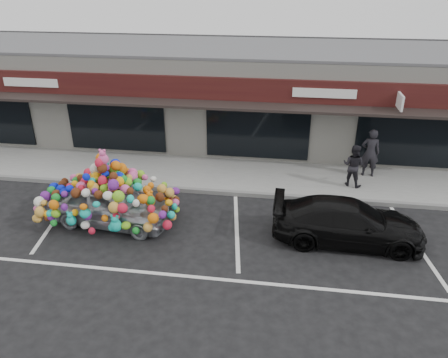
# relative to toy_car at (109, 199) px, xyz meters

# --- Properties ---
(ground) EXTENTS (90.00, 90.00, 0.00)m
(ground) POSITION_rel_toy_car_xyz_m (1.25, -0.06, -0.84)
(ground) COLOR black
(ground) RESTS_ON ground
(shop_building) EXTENTS (24.00, 7.20, 4.31)m
(shop_building) POSITION_rel_toy_car_xyz_m (1.25, 8.39, 1.32)
(shop_building) COLOR silver
(shop_building) RESTS_ON ground
(sidewalk) EXTENTS (26.00, 3.00, 0.15)m
(sidewalk) POSITION_rel_toy_car_xyz_m (1.25, 3.94, -0.77)
(sidewalk) COLOR gray
(sidewalk) RESTS_ON ground
(kerb) EXTENTS (26.00, 0.18, 0.16)m
(kerb) POSITION_rel_toy_car_xyz_m (1.25, 2.44, -0.77)
(kerb) COLOR slate
(kerb) RESTS_ON ground
(parking_stripe_left) EXTENTS (0.73, 4.37, 0.01)m
(parking_stripe_left) POSITION_rel_toy_car_xyz_m (-1.95, 0.14, -0.84)
(parking_stripe_left) COLOR silver
(parking_stripe_left) RESTS_ON ground
(parking_stripe_mid) EXTENTS (0.73, 4.37, 0.01)m
(parking_stripe_mid) POSITION_rel_toy_car_xyz_m (4.05, 0.14, -0.84)
(parking_stripe_mid) COLOR silver
(parking_stripe_mid) RESTS_ON ground
(parking_stripe_right) EXTENTS (0.73, 4.37, 0.01)m
(parking_stripe_right) POSITION_rel_toy_car_xyz_m (9.45, 0.14, -0.84)
(parking_stripe_right) COLOR silver
(parking_stripe_right) RESTS_ON ground
(lane_line) EXTENTS (14.00, 0.12, 0.01)m
(lane_line) POSITION_rel_toy_car_xyz_m (3.25, -2.36, -0.84)
(lane_line) COLOR silver
(lane_line) RESTS_ON ground
(toy_car) EXTENTS (2.91, 4.45, 2.49)m
(toy_car) POSITION_rel_toy_car_xyz_m (0.00, 0.00, 0.00)
(toy_car) COLOR gray
(toy_car) RESTS_ON ground
(black_sedan) EXTENTS (1.88, 4.47, 1.29)m
(black_sedan) POSITION_rel_toy_car_xyz_m (7.38, 0.01, -0.20)
(black_sedan) COLOR black
(black_sedan) RESTS_ON ground
(pedestrian_a) EXTENTS (0.73, 0.51, 1.89)m
(pedestrian_a) POSITION_rel_toy_car_xyz_m (8.62, 4.57, 0.25)
(pedestrian_a) COLOR black
(pedestrian_a) RESTS_ON sidewalk
(pedestrian_b) EXTENTS (0.96, 0.88, 1.59)m
(pedestrian_b) POSITION_rel_toy_car_xyz_m (7.90, 3.60, 0.10)
(pedestrian_b) COLOR black
(pedestrian_b) RESTS_ON sidewalk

